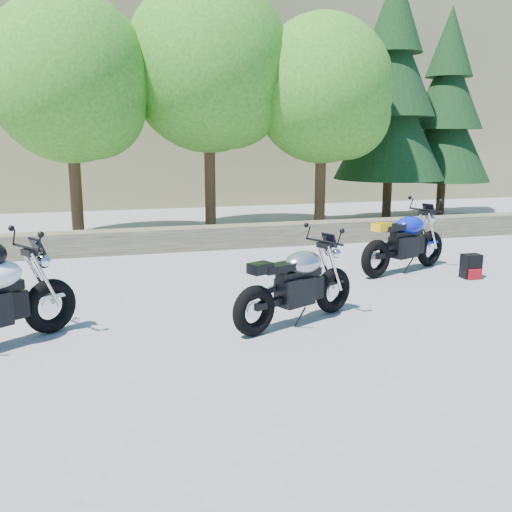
{
  "coord_description": "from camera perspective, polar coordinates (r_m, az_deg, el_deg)",
  "views": [
    {
      "loc": [
        -2.0,
        -6.93,
        2.49
      ],
      "look_at": [
        0.2,
        1.0,
        0.75
      ],
      "focal_mm": 40.0,
      "sensor_mm": 36.0,
      "label": 1
    }
  ],
  "objects": [
    {
      "name": "ground",
      "position": [
        7.63,
        0.56,
        -7.11
      ],
      "size": [
        90.0,
        90.0,
        0.0
      ],
      "primitive_type": "plane",
      "color": "gray",
      "rests_on": "ground"
    },
    {
      "name": "stone_wall",
      "position": [
        12.78,
        -6.27,
        1.77
      ],
      "size": [
        22.0,
        0.55,
        0.5
      ],
      "primitive_type": "cube",
      "color": "#4A4331",
      "rests_on": "ground"
    },
    {
      "name": "hillside",
      "position": [
        35.64,
        -7.74,
        19.91
      ],
      "size": [
        80.0,
        30.0,
        15.0
      ],
      "primitive_type": "cube",
      "color": "olive",
      "rests_on": "ground"
    },
    {
      "name": "tree_decid_left",
      "position": [
        14.12,
        -17.76,
        16.04
      ],
      "size": [
        3.67,
        3.67,
        5.62
      ],
      "color": "#382314",
      "rests_on": "ground"
    },
    {
      "name": "tree_decid_mid",
      "position": [
        14.83,
        -4.33,
        17.9
      ],
      "size": [
        4.08,
        4.08,
        6.24
      ],
      "color": "#382314",
      "rests_on": "ground"
    },
    {
      "name": "tree_decid_right",
      "position": [
        15.02,
        7.12,
        15.7
      ],
      "size": [
        3.54,
        3.54,
        5.41
      ],
      "color": "#382314",
      "rests_on": "ground"
    },
    {
      "name": "conifer_near",
      "position": [
        17.25,
        13.43,
        15.58
      ],
      "size": [
        3.17,
        3.17,
        7.06
      ],
      "color": "#382314",
      "rests_on": "ground"
    },
    {
      "name": "conifer_far",
      "position": [
        18.87,
        18.51,
        13.7
      ],
      "size": [
        2.82,
        2.82,
        6.27
      ],
      "color": "#382314",
      "rests_on": "ground"
    },
    {
      "name": "silver_bike",
      "position": [
        7.65,
        4.11,
        -2.97
      ],
      "size": [
        2.01,
        1.07,
        1.08
      ],
      "rotation": [
        0.0,
        0.0,
        0.44
      ],
      "color": "black",
      "rests_on": "ground"
    },
    {
      "name": "blue_bike",
      "position": [
        10.92,
        14.67,
        1.32
      ],
      "size": [
        2.15,
        1.05,
        1.13
      ],
      "rotation": [
        0.0,
        0.0,
        0.38
      ],
      "color": "black",
      "rests_on": "ground"
    },
    {
      "name": "backpack",
      "position": [
        10.83,
        20.71,
        -1.0
      ],
      "size": [
        0.32,
        0.28,
        0.43
      ],
      "rotation": [
        0.0,
        0.0,
        -0.02
      ],
      "color": "black",
      "rests_on": "ground"
    }
  ]
}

